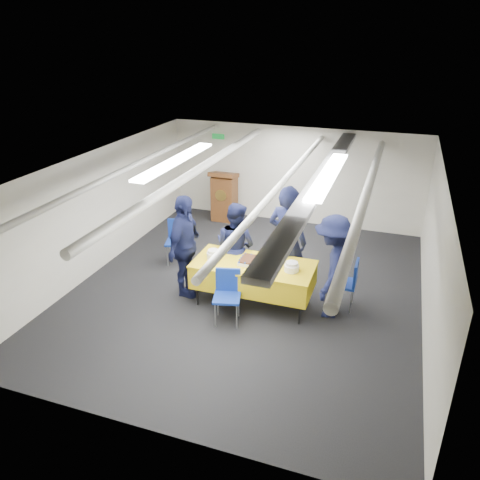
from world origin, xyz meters
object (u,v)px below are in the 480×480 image
sailor_b (235,246)px  chair_left (177,237)px  podium (224,196)px  sailor_a (287,240)px  sailor_c (185,246)px  chair_right (348,280)px  serving_table (253,275)px  sailor_d (332,267)px  chair_near (228,290)px  sheet_cake (254,261)px

sailor_b → chair_left: bearing=-7.4°
podium → sailor_a: sailor_a is taller
sailor_c → chair_left: bearing=31.7°
chair_right → chair_left: 3.52m
sailor_a → sailor_b: 0.92m
serving_table → sailor_d: bearing=5.5°
sailor_d → podium: bearing=-136.2°
chair_right → sailor_b: sailor_b is taller
sailor_b → sailor_d: size_ratio=0.93×
serving_table → chair_right: chair_right is taller
chair_left → podium: bearing=88.0°
sailor_a → sailor_c: 1.76m
sailor_b → sailor_c: (-0.74, -0.52, 0.11)m
podium → sailor_b: sailor_b is taller
podium → chair_right: 4.57m
chair_near → sailor_c: (-0.98, 0.54, 0.38)m
sailor_b → chair_right: bearing=-167.2°
sheet_cake → podium: 3.94m
serving_table → sailor_a: size_ratio=1.02×
chair_right → sailor_b: 2.03m
sheet_cake → sailor_d: 1.27m
chair_right → sailor_b: (-2.01, 0.07, 0.27)m
podium → sailor_d: sailor_d is taller
chair_left → sailor_d: sailor_d is taller
podium → sailor_a: 3.65m
sailor_c → podium: bearing=9.2°
chair_right → sailor_d: sailor_d is taller
podium → chair_right: bearing=-42.4°
chair_near → chair_left: bearing=135.7°
chair_left → sailor_c: (0.71, -1.11, 0.38)m
serving_table → sailor_a: sailor_a is taller
sheet_cake → sailor_d: sailor_d is taller
sailor_b → chair_near: bearing=117.7°
chair_near → chair_right: same height
serving_table → sailor_d: size_ratio=1.16×
sailor_d → chair_left: bearing=-105.5°
chair_left → sailor_c: size_ratio=0.48×
chair_right → chair_left: (-3.45, 0.66, 0.00)m
sheet_cake → sailor_b: size_ratio=0.30×
podium → sheet_cake: bearing=-61.9°
serving_table → podium: bearing=118.0°
sheet_cake → sailor_b: 0.68m
serving_table → chair_right: bearing=14.7°
sailor_d → chair_near: bearing=-64.3°
podium → chair_near: (1.60, -4.06, -0.08)m
chair_right → sailor_d: bearing=-132.1°
podium → sailor_a: (2.25, -2.85, 0.37)m
chair_left → chair_right: bearing=-10.8°
sheet_cake → sailor_a: sailor_a is taller
sailor_a → sailor_d: bearing=164.2°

